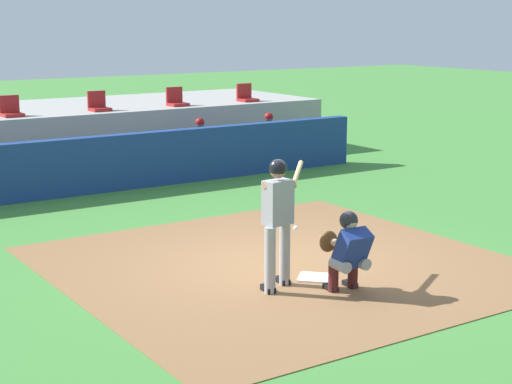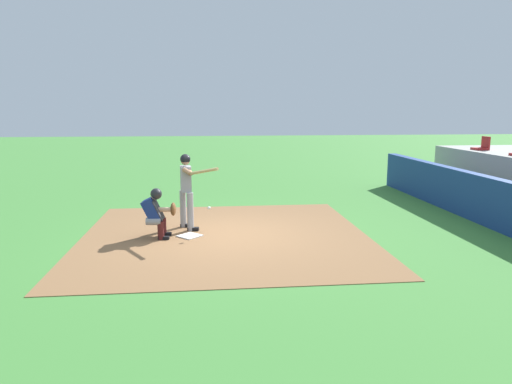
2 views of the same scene
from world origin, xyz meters
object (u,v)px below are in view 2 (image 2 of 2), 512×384
at_px(catcher_crouched, 157,211).
at_px(batter_at_plate, 187,187).
at_px(stadium_seat_0, 482,146).
at_px(home_plate, 190,236).

bearing_deg(catcher_crouched, batter_at_plate, 137.36).
xyz_separation_m(batter_at_plate, catcher_crouched, (0.68, -0.63, -0.43)).
xyz_separation_m(catcher_crouched, stadium_seat_0, (-5.43, 10.88, 0.93)).
bearing_deg(catcher_crouched, stadium_seat_0, 116.51).
xyz_separation_m(home_plate, catcher_crouched, (0.01, -0.70, 0.58)).
height_order(home_plate, batter_at_plate, batter_at_plate).
distance_m(batter_at_plate, catcher_crouched, 1.02).
bearing_deg(stadium_seat_0, catcher_crouched, -63.49).
bearing_deg(stadium_seat_0, home_plate, -61.98).
height_order(batter_at_plate, catcher_crouched, batter_at_plate).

